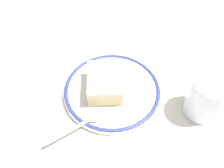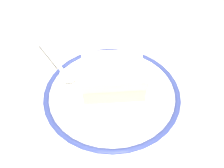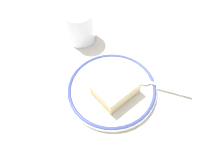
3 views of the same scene
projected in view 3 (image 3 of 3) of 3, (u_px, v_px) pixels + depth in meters
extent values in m
plane|color=#B7B2A8|center=(115.00, 86.00, 0.60)|extent=(2.40, 2.40, 0.00)
cube|color=beige|center=(115.00, 86.00, 0.60)|extent=(0.48, 0.44, 0.00)
cylinder|color=silver|center=(112.00, 90.00, 0.58)|extent=(0.22, 0.22, 0.01)
torus|color=navy|center=(112.00, 89.00, 0.58)|extent=(0.22, 0.22, 0.01)
cube|color=beige|center=(115.00, 90.00, 0.56)|extent=(0.09, 0.10, 0.03)
cube|color=beige|center=(116.00, 85.00, 0.54)|extent=(0.09, 0.11, 0.02)
ellipsoid|color=silver|center=(144.00, 81.00, 0.58)|extent=(0.04, 0.04, 0.01)
cylinder|color=silver|center=(171.00, 88.00, 0.57)|extent=(0.09, 0.05, 0.01)
cylinder|color=silver|center=(80.00, 26.00, 0.64)|extent=(0.08, 0.08, 0.10)
cylinder|color=brown|center=(81.00, 32.00, 0.66)|extent=(0.07, 0.07, 0.05)
cube|color=white|center=(140.00, 48.00, 0.66)|extent=(0.16, 0.16, 0.00)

